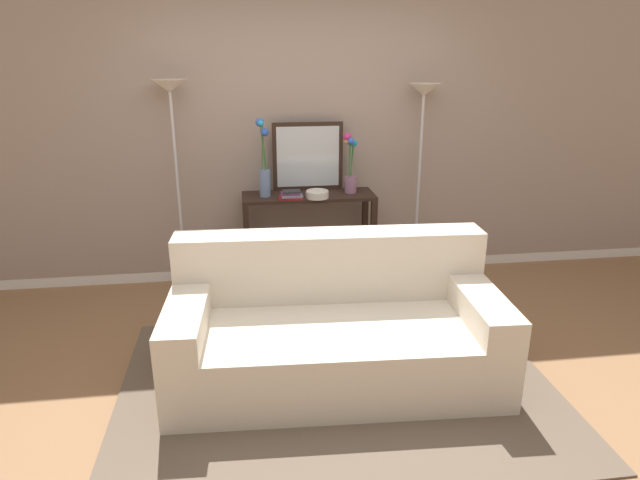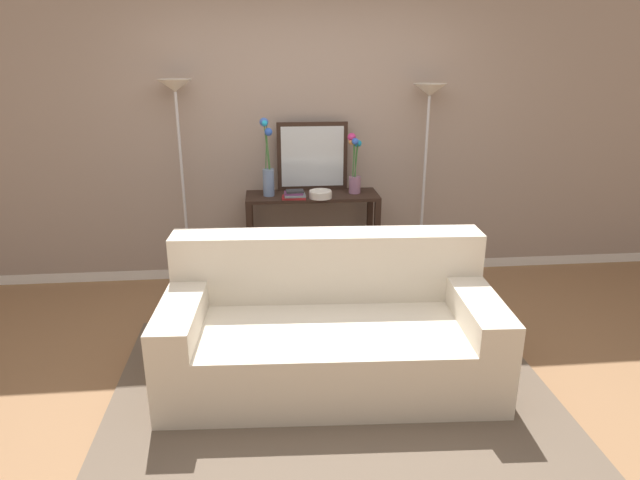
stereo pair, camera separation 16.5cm
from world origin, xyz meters
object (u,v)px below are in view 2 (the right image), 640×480
at_px(wall_mirror, 312,156).
at_px(book_stack, 294,195).
at_px(floor_lamp_right, 427,129).
at_px(vase_tall_flowers, 268,167).
at_px(vase_short_flowers, 355,166).
at_px(console_table, 312,224).
at_px(fruit_bowl, 320,194).
at_px(floor_lamp_left, 178,128).
at_px(book_row_under_console, 277,281).
at_px(couch, 330,332).

height_order(wall_mirror, book_stack, wall_mirror).
bearing_deg(floor_lamp_right, vase_tall_flowers, -176.09).
distance_m(vase_tall_flowers, vase_short_flowers, 0.74).
distance_m(console_table, vase_short_flowers, 0.62).
relative_size(wall_mirror, vase_short_flowers, 1.19).
bearing_deg(book_stack, fruit_bowl, 1.11).
xyz_separation_m(console_table, wall_mirror, (0.02, 0.16, 0.56)).
relative_size(floor_lamp_left, fruit_bowl, 9.38).
xyz_separation_m(vase_tall_flowers, fruit_bowl, (0.43, -0.11, -0.21)).
bearing_deg(vase_tall_flowers, book_row_under_console, 15.50).
relative_size(floor_lamp_right, book_row_under_console, 6.23).
distance_m(wall_mirror, book_stack, 0.43).
bearing_deg(book_stack, vase_tall_flowers, 151.02).
height_order(vase_tall_flowers, vase_short_flowers, vase_tall_flowers).
bearing_deg(fruit_bowl, floor_lamp_left, 169.80).
xyz_separation_m(couch, fruit_bowl, (0.07, 1.32, 0.57)).
height_order(console_table, vase_tall_flowers, vase_tall_flowers).
relative_size(wall_mirror, vase_tall_flowers, 0.94).
relative_size(couch, fruit_bowl, 10.95).
distance_m(floor_lamp_left, floor_lamp_right, 2.09).
height_order(floor_lamp_left, floor_lamp_right, floor_lamp_left).
xyz_separation_m(floor_lamp_left, wall_mirror, (1.11, 0.08, -0.27)).
distance_m(console_table, book_stack, 0.37).
height_order(wall_mirror, book_row_under_console, wall_mirror).
distance_m(couch, fruit_bowl, 1.44).
bearing_deg(floor_lamp_left, wall_mirror, 4.34).
xyz_separation_m(console_table, book_row_under_console, (-0.32, -0.00, -0.52)).
xyz_separation_m(floor_lamp_right, book_row_under_console, (-1.32, -0.08, -1.32)).
bearing_deg(floor_lamp_right, console_table, -175.40).
distance_m(fruit_bowl, book_stack, 0.22).
height_order(floor_lamp_right, vase_tall_flowers, floor_lamp_right).
bearing_deg(wall_mirror, floor_lamp_right, -4.90).
bearing_deg(floor_lamp_left, book_row_under_console, -5.97).
relative_size(couch, book_stack, 10.19).
bearing_deg(fruit_bowl, book_stack, -178.89).
xyz_separation_m(vase_tall_flowers, book_row_under_console, (0.05, 0.01, -1.04)).
xyz_separation_m(couch, floor_lamp_left, (-1.08, 1.53, 1.11)).
distance_m(floor_lamp_left, fruit_bowl, 1.29).
distance_m(floor_lamp_right, vase_short_flowers, 0.70).
xyz_separation_m(couch, vase_tall_flowers, (-0.36, 1.44, 0.79)).
xyz_separation_m(fruit_bowl, book_stack, (-0.22, -0.00, -0.00)).
bearing_deg(couch, floor_lamp_right, 56.50).
bearing_deg(fruit_bowl, couch, -93.08).
distance_m(wall_mirror, fruit_bowl, 0.39).
bearing_deg(fruit_bowl, console_table, 114.88).
xyz_separation_m(vase_tall_flowers, book_stack, (0.21, -0.12, -0.21)).
distance_m(console_table, book_row_under_console, 0.61).
bearing_deg(floor_lamp_left, floor_lamp_right, 0.00).
relative_size(couch, floor_lamp_right, 1.20).
xyz_separation_m(couch, book_stack, (-0.15, 1.32, 0.57)).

